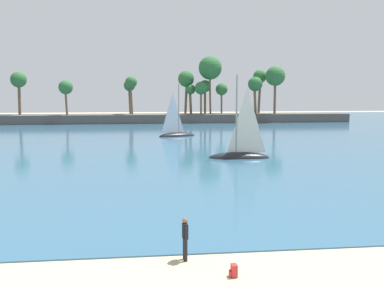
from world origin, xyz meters
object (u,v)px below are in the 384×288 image
backpack_near_kite (234,271)px  sailboat_mid_bay (176,131)px  person_at_waterline (185,238)px  sailboat_near_shore (240,150)px

backpack_near_kite → sailboat_mid_bay: bearing=87.7°
person_at_waterline → sailboat_near_shore: 25.99m
person_at_waterline → sailboat_mid_bay: size_ratio=0.21×
sailboat_near_shore → sailboat_mid_bay: size_ratio=1.07×
backpack_near_kite → sailboat_near_shore: size_ratio=0.05×
person_at_waterline → backpack_near_kite: (1.52, -1.68, -0.69)m
person_at_waterline → backpack_near_kite: size_ratio=3.78×
sailboat_mid_bay → person_at_waterline: bearing=-94.2°
person_at_waterline → sailboat_mid_bay: sailboat_mid_bay is taller
person_at_waterline → sailboat_mid_bay: (3.42, 46.07, -0.12)m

